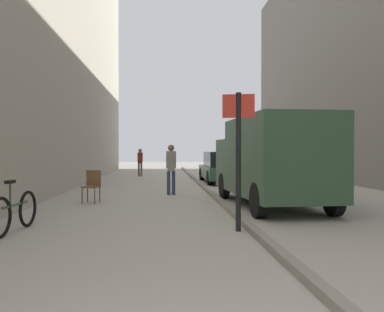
# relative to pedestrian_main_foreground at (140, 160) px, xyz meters

# --- Properties ---
(ground_plane) EXTENTS (80.00, 80.00, 0.00)m
(ground_plane) POSITION_rel_pedestrian_main_foreground_xyz_m (1.36, -10.38, -0.93)
(ground_plane) COLOR #A8A093
(kerb_strip) EXTENTS (0.16, 40.00, 0.12)m
(kerb_strip) POSITION_rel_pedestrian_main_foreground_xyz_m (2.94, -10.38, -0.87)
(kerb_strip) COLOR gray
(kerb_strip) RESTS_ON ground_plane
(pedestrian_main_foreground) EXTENTS (0.31, 0.24, 1.61)m
(pedestrian_main_foreground) POSITION_rel_pedestrian_main_foreground_xyz_m (0.00, 0.00, 0.00)
(pedestrian_main_foreground) COLOR brown
(pedestrian_main_foreground) RESTS_ON ground_plane
(pedestrian_mid_block) EXTENTS (0.34, 0.22, 1.71)m
(pedestrian_mid_block) POSITION_rel_pedestrian_main_foreground_xyz_m (1.58, -9.87, 0.06)
(pedestrian_mid_block) COLOR #2D3851
(pedestrian_mid_block) RESTS_ON ground_plane
(delivery_van) EXTENTS (2.25, 5.48, 2.38)m
(delivery_van) POSITION_rel_pedestrian_main_foreground_xyz_m (4.22, -12.84, 0.35)
(delivery_van) COLOR #335138
(delivery_van) RESTS_ON ground_plane
(parked_car) EXTENTS (1.90, 4.23, 1.45)m
(parked_car) POSITION_rel_pedestrian_main_foreground_xyz_m (4.13, -4.72, -0.22)
(parked_car) COLOR #335138
(parked_car) RESTS_ON ground_plane
(street_sign_post) EXTENTS (0.59, 0.16, 2.60)m
(street_sign_post) POSITION_rel_pedestrian_main_foreground_xyz_m (2.70, -16.16, 0.62)
(street_sign_post) COLOR black
(street_sign_post) RESTS_ON ground_plane
(bicycle_leaning) EXTENTS (0.26, 1.77, 0.98)m
(bicycle_leaning) POSITION_rel_pedestrian_main_foreground_xyz_m (-1.45, -15.94, -0.55)
(bicycle_leaning) COLOR black
(bicycle_leaning) RESTS_ON ground_plane
(cafe_chair_near_window) EXTENTS (0.53, 0.53, 0.94)m
(cafe_chair_near_window) POSITION_rel_pedestrian_main_foreground_xyz_m (-0.75, -11.77, -0.38)
(cafe_chair_near_window) COLOR brown
(cafe_chair_near_window) RESTS_ON ground_plane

